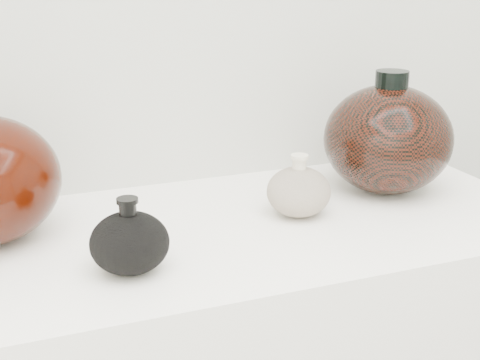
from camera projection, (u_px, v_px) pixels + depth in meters
name	position (u px, v px, depth m)	size (l,w,h in m)	color
black_gourd_vase	(130.00, 242.00, 0.94)	(0.15, 0.15, 0.11)	black
cream_gourd_vase	(299.00, 191.00, 1.14)	(0.15, 0.15, 0.11)	beige
right_round_pot	(388.00, 139.00, 1.25)	(0.31, 0.31, 0.23)	black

